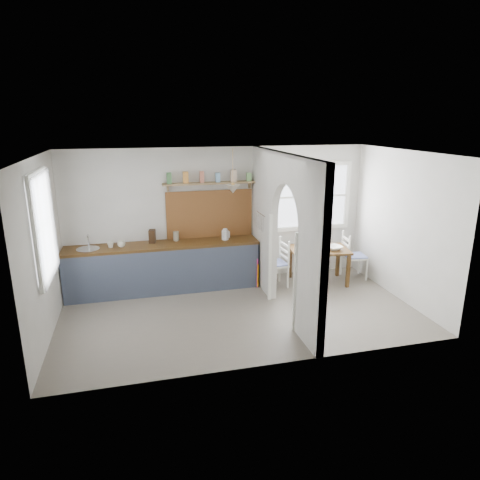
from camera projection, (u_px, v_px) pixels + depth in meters
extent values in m
cube|color=#6B6457|center=(240.00, 313.00, 7.09)|extent=(5.80, 3.20, 0.01)
cube|color=silver|center=(240.00, 153.00, 6.37)|extent=(5.80, 3.20, 0.01)
cube|color=silver|center=(220.00, 216.00, 8.22)|extent=(5.80, 0.01, 2.60)
cube|color=silver|center=(272.00, 271.00, 5.24)|extent=(5.80, 0.01, 2.60)
cube|color=silver|center=(42.00, 251.00, 6.05)|extent=(0.01, 3.20, 2.60)
cube|color=silver|center=(402.00, 226.00, 7.41)|extent=(0.01, 3.20, 2.60)
cube|color=silver|center=(312.00, 257.00, 5.78)|extent=(0.12, 0.80, 2.60)
cube|color=silver|center=(264.00, 221.00, 7.83)|extent=(0.12, 1.20, 2.60)
cube|color=silver|center=(288.00, 189.00, 6.49)|extent=(0.12, 1.20, 1.05)
cube|color=#4B2E15|center=(163.00, 245.00, 7.79)|extent=(3.50, 0.60, 0.05)
cube|color=#3A4253|center=(165.00, 274.00, 7.65)|extent=(3.50, 0.03, 0.85)
cube|color=black|center=(164.00, 268.00, 7.96)|extent=(3.46, 0.45, 0.85)
cylinder|color=silver|center=(88.00, 250.00, 7.48)|extent=(0.40, 0.40, 0.02)
cube|color=brown|center=(210.00, 214.00, 8.14)|extent=(1.65, 0.03, 0.90)
cube|color=#9B794E|center=(210.00, 183.00, 7.89)|extent=(1.75, 0.20, 0.03)
cube|color=#2E5C2A|center=(169.00, 179.00, 7.69)|extent=(0.09, 0.09, 0.18)
cube|color=#BA7323|center=(186.00, 178.00, 7.76)|extent=(0.09, 0.09, 0.18)
cube|color=#9E533B|center=(202.00, 178.00, 7.83)|extent=(0.09, 0.09, 0.18)
cube|color=#6592B5|center=(218.00, 177.00, 7.90)|extent=(0.09, 0.09, 0.18)
cube|color=tan|center=(233.00, 177.00, 7.97)|extent=(0.09, 0.09, 0.18)
cube|color=#6EB05D|center=(249.00, 176.00, 8.04)|extent=(0.09, 0.09, 0.18)
cone|color=beige|center=(233.00, 189.00, 7.68)|extent=(0.26, 0.26, 0.16)
cylinder|color=silver|center=(261.00, 214.00, 7.67)|extent=(0.02, 0.50, 0.02)
imported|color=beige|center=(110.00, 245.00, 7.55)|extent=(0.15, 0.15, 0.11)
imported|color=white|center=(121.00, 244.00, 7.58)|extent=(0.17, 0.17, 0.11)
cube|color=black|center=(152.00, 236.00, 7.84)|extent=(0.14, 0.17, 0.24)
cylinder|color=gray|center=(176.00, 236.00, 7.97)|extent=(0.11, 0.11, 0.17)
cube|color=#D02A8C|center=(257.00, 274.00, 8.08)|extent=(0.02, 0.03, 0.59)
cube|color=orange|center=(258.00, 276.00, 8.05)|extent=(0.02, 0.03, 0.45)
imported|color=white|center=(334.00, 248.00, 8.15)|extent=(0.36, 0.36, 0.07)
imported|color=#73A868|center=(312.00, 249.00, 8.04)|extent=(0.11, 0.11, 0.10)
cylinder|color=#383233|center=(302.00, 250.00, 8.10)|extent=(0.21, 0.21, 0.02)
imported|color=#5C3C72|center=(316.00, 240.00, 8.43)|extent=(0.23, 0.23, 0.22)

